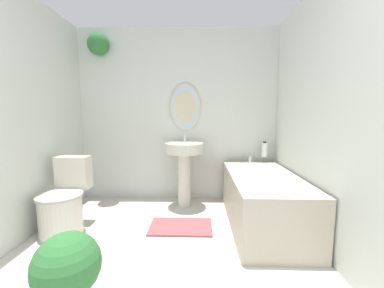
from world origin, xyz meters
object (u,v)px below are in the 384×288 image
(bathtub, at_px, (262,198))
(toilet, at_px, (64,204))
(shampoo_bottle, at_px, (264,150))
(pedestal_sink, at_px, (184,160))
(potted_plant, at_px, (67,268))

(bathtub, bearing_deg, toilet, -173.96)
(toilet, height_order, bathtub, toilet)
(toilet, bearing_deg, shampoo_bottle, 21.60)
(pedestal_sink, height_order, bathtub, pedestal_sink)
(toilet, height_order, shampoo_bottle, shampoo_bottle)
(pedestal_sink, xyz_separation_m, bathtub, (0.89, -0.52, -0.32))
(toilet, bearing_deg, pedestal_sink, 31.53)
(pedestal_sink, relative_size, bathtub, 0.63)
(bathtub, relative_size, shampoo_bottle, 7.15)
(shampoo_bottle, distance_m, potted_plant, 2.59)
(potted_plant, bearing_deg, toilet, 120.91)
(bathtub, xyz_separation_m, shampoo_bottle, (0.20, 0.69, 0.45))
(toilet, distance_m, shampoo_bottle, 2.51)
(shampoo_bottle, bearing_deg, potted_plant, -131.49)
(shampoo_bottle, xyz_separation_m, potted_plant, (-1.69, -1.91, -0.45))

